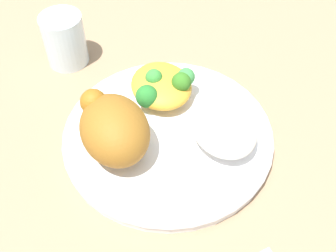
{
  "coord_description": "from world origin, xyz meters",
  "views": [
    {
      "loc": [
        -0.31,
        0.13,
        0.43
      ],
      "look_at": [
        0.0,
        0.0,
        0.03
      ],
      "focal_mm": 45.11,
      "sensor_mm": 36.0,
      "label": 1
    }
  ],
  "objects_px": {
    "rice_pile": "(223,127)",
    "water_glass": "(65,40)",
    "plate": "(168,135)",
    "roasted_chicken": "(114,130)",
    "mac_cheese_with_broccoli": "(162,85)"
  },
  "relations": [
    {
      "from": "plate",
      "to": "water_glass",
      "type": "distance_m",
      "value": 0.22
    },
    {
      "from": "plate",
      "to": "roasted_chicken",
      "type": "distance_m",
      "value": 0.08
    },
    {
      "from": "water_glass",
      "to": "rice_pile",
      "type": "bearing_deg",
      "value": -150.07
    },
    {
      "from": "rice_pile",
      "to": "water_glass",
      "type": "xyz_separation_m",
      "value": [
        0.24,
        0.14,
        0.0
      ]
    },
    {
      "from": "rice_pile",
      "to": "water_glass",
      "type": "height_order",
      "value": "water_glass"
    },
    {
      "from": "plate",
      "to": "water_glass",
      "type": "height_order",
      "value": "water_glass"
    },
    {
      "from": "plate",
      "to": "roasted_chicken",
      "type": "relative_size",
      "value": 2.43
    },
    {
      "from": "roasted_chicken",
      "to": "mac_cheese_with_broccoli",
      "type": "xyz_separation_m",
      "value": [
        0.06,
        -0.09,
        -0.02
      ]
    },
    {
      "from": "plate",
      "to": "roasted_chicken",
      "type": "bearing_deg",
      "value": 90.84
    },
    {
      "from": "plate",
      "to": "water_glass",
      "type": "bearing_deg",
      "value": 21.23
    },
    {
      "from": "rice_pile",
      "to": "water_glass",
      "type": "bearing_deg",
      "value": 29.93
    },
    {
      "from": "mac_cheese_with_broccoli",
      "to": "rice_pile",
      "type": "bearing_deg",
      "value": -157.54
    },
    {
      "from": "roasted_chicken",
      "to": "water_glass",
      "type": "distance_m",
      "value": 0.2
    },
    {
      "from": "plate",
      "to": "water_glass",
      "type": "relative_size",
      "value": 3.42
    },
    {
      "from": "roasted_chicken",
      "to": "rice_pile",
      "type": "xyz_separation_m",
      "value": [
        -0.03,
        -0.13,
        -0.02
      ]
    }
  ]
}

